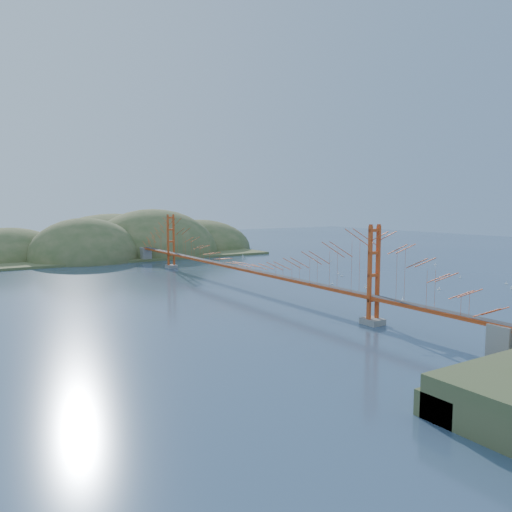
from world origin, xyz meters
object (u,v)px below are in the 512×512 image
sailboat_0 (366,287)px  sailboat_1 (332,284)px  sailboat_2 (439,289)px  bridge (241,246)px

sailboat_0 → sailboat_1: sailboat_0 is taller
sailboat_0 → sailboat_2: 11.74m
sailboat_0 → sailboat_1: size_ratio=1.08×
sailboat_2 → sailboat_1: 17.52m
bridge → sailboat_2: (26.21, -19.26, -6.87)m
sailboat_0 → sailboat_1: bearing=113.0°
sailboat_1 → bridge: bearing=159.1°
bridge → sailboat_1: bearing=-20.9°
bridge → sailboat_1: (15.05, -5.75, -6.86)m
sailboat_1 → sailboat_0: bearing=-67.0°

